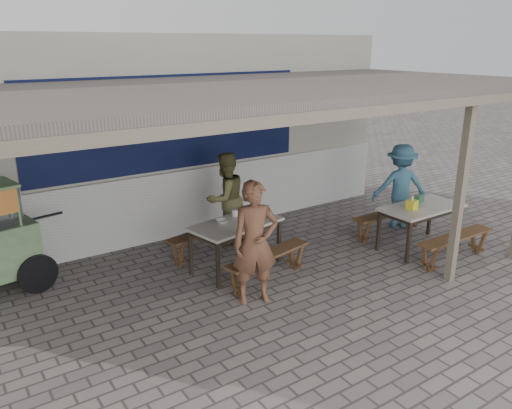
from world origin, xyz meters
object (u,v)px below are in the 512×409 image
Objects in this scene: bench_right_wall at (388,218)px; donation_box at (419,199)px; bench_right_street at (455,242)px; patron_street_side at (255,243)px; patron_right_table at (400,186)px; patron_wall_side at (226,199)px; bench_left_wall at (208,236)px; condiment_jar at (235,213)px; table_left at (236,227)px; table_right at (422,210)px; condiment_bowl at (222,221)px; bench_left_street at (268,260)px; tissue_box at (412,205)px.

donation_box reaches higher than bench_right_wall.
bench_right_street is 0.92× the size of patron_street_side.
patron_wall_side is at bearing 11.93° from patron_right_table.
condiment_jar reaches higher than bench_left_wall.
table_left and table_right have the same top height.
bench_left_wall is 3.81m from patron_right_table.
table_left is 0.90× the size of patron_street_side.
table_right reaches higher than bench_left_wall.
bench_right_wall is 0.70m from donation_box.
patron_street_side reaches higher than condiment_jar.
patron_right_table reaches higher than condiment_bowl.
condiment_bowl is (-0.32, -0.15, -0.03)m from condiment_jar.
patron_street_side is 3.47m from donation_box.
patron_right_table reaches higher than table_left.
bench_left_street is 0.95× the size of patron_wall_side.
table_left is at bearing 91.44° from patron_street_side.
table_left is 1.05× the size of table_right.
table_right is at bearing 90.00° from bench_right_street.
tissue_box is at bearing -21.99° from condiment_bowl.
bench_left_wall is 0.99× the size of bench_right_street.
bench_right_street is 8.43× the size of condiment_bowl.
table_right is 8.09× the size of donation_box.
tissue_box reaches higher than donation_box.
patron_street_side is at bearing 59.86° from patron_wall_side.
condiment_bowl reaches higher than table_right.
patron_wall_side reaches higher than patron_right_table.
bench_right_wall is at bearing 56.44° from patron_right_table.
table_right is (2.87, -0.39, 0.33)m from bench_left_street.
bench_right_street is 0.98× the size of patron_right_table.
patron_street_side is (-0.47, -0.36, 0.50)m from bench_left_street.
condiment_jar is (0.28, -0.40, 0.46)m from bench_left_wall.
patron_street_side is (-0.20, -1.69, 0.50)m from bench_left_wall.
patron_wall_side is 15.59× the size of condiment_jar.
condiment_bowl reaches higher than table_left.
bench_right_wall is 0.88m from tissue_box.
patron_street_side is at bearing 179.41° from tissue_box.
donation_box is (-0.43, -0.77, 0.02)m from patron_right_table.
patron_wall_side is 1.05m from condiment_bowl.
donation_box is at bearing 24.55° from tissue_box.
bench_right_street is 3.53m from condiment_jar.
table_right is 0.30m from tissue_box.
patron_right_table is 0.89m from donation_box.
condiment_bowl is (-3.74, 0.22, -0.02)m from patron_right_table.
patron_right_table is at bearing -1.99° from bench_left_street.
bench_right_wall is at bearing 30.64° from patron_street_side.
patron_street_side reaches higher than patron_wall_side.
tissue_box is at bearing 178.82° from table_right.
donation_box is (3.27, -1.54, 0.47)m from bench_left_wall.
bench_right_street is 8.65× the size of donation_box.
condiment_bowl is (-3.17, 0.49, 0.43)m from bench_right_wall.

